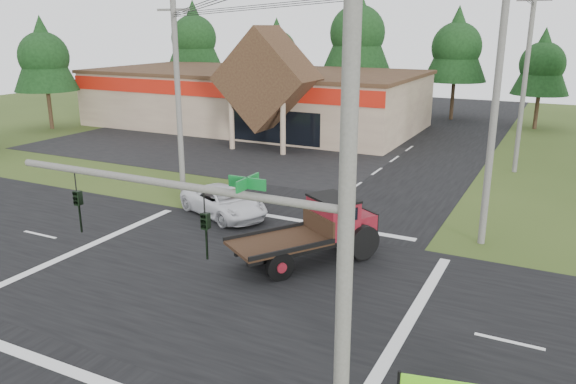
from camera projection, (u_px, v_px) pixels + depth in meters
The scene contains 18 objects.
ground at pixel (227, 278), 21.09m from camera, with size 120.00×120.00×0.00m, color #334619.
road_ns at pixel (227, 278), 21.09m from camera, with size 12.00×120.00×0.02m, color black.
road_ew at pixel (227, 277), 21.08m from camera, with size 120.00×12.00×0.02m, color black.
parking_apron at pixel (207, 149), 43.40m from camera, with size 28.00×14.00×0.02m, color black.
cvs_building at pixel (256, 97), 52.41m from camera, with size 30.40×18.20×9.19m.
traffic_signal_mast at pixel (263, 275), 10.90m from camera, with size 8.12×0.24×7.00m.
utility_pole_nr at pixel (346, 230), 9.83m from camera, with size 2.00×0.30×11.00m.
utility_pole_nw at pixel (178, 99), 29.87m from camera, with size 2.00×0.30×10.50m.
utility_pole_ne at pixel (495, 108), 22.82m from camera, with size 2.00×0.30×11.50m.
utility_pole_n at pixel (525, 82), 34.86m from camera, with size 2.00×0.30×11.20m.
tree_row_a at pixel (194, 36), 66.02m from camera, with size 6.72×6.72×12.12m.
tree_row_b at pixel (277, 48), 63.80m from camera, with size 5.60×5.60×10.10m.
tree_row_c at pixel (357, 30), 58.06m from camera, with size 7.28×7.28×13.13m.
tree_row_d at pixel (457, 45), 54.98m from camera, with size 6.16×6.16×11.11m.
tree_row_e at pixel (543, 62), 50.20m from camera, with size 5.04×5.04×9.09m.
tree_side_w at pixel (43, 54), 50.13m from camera, with size 5.60×5.60×10.10m.
antique_flatbed_truck at pixel (307, 232), 22.19m from camera, with size 2.34×6.13×2.56m, color #5C0D16, non-canonical shape.
white_pickup at pixel (224, 202), 27.87m from camera, with size 2.37×5.14×1.43m, color white.
Camera 1 is at (10.75, -16.21, 9.07)m, focal length 35.00 mm.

